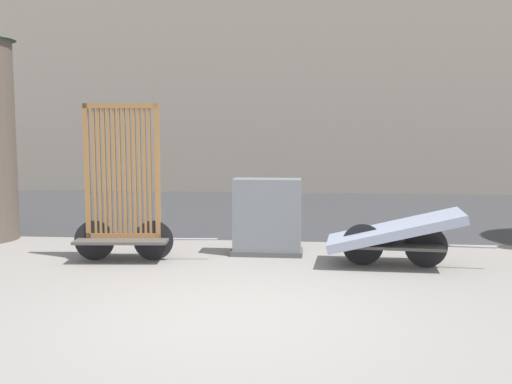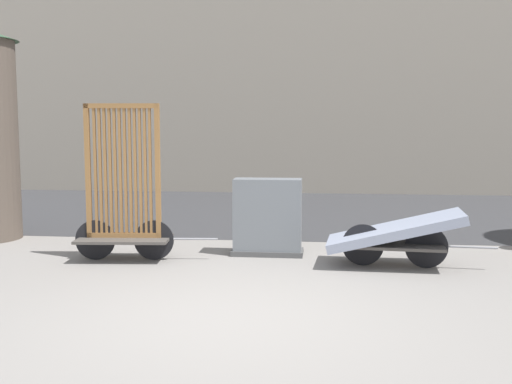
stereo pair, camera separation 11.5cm
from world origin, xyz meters
The scene contains 6 objects.
ground_plane centered at (0.00, 0.00, 0.00)m, with size 60.00×60.00×0.00m, color gray.
road_strip centered at (0.00, 7.89, 0.00)m, with size 56.00×7.54×0.01m.
building_facade centered at (0.00, 13.66, 5.60)m, with size 48.00×4.00×11.20m.
bike_cart_with_bedframe centered at (-1.93, 2.44, 0.83)m, with size 2.08×0.85×2.27m.
bike_cart_with_mattress centered at (1.94, 2.44, 0.46)m, with size 2.32×1.05×0.80m.
utility_cabinet centered at (0.11, 3.03, 0.54)m, with size 1.08×0.46×1.16m.
Camera 1 is at (0.82, -5.91, 1.93)m, focal length 42.00 mm.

